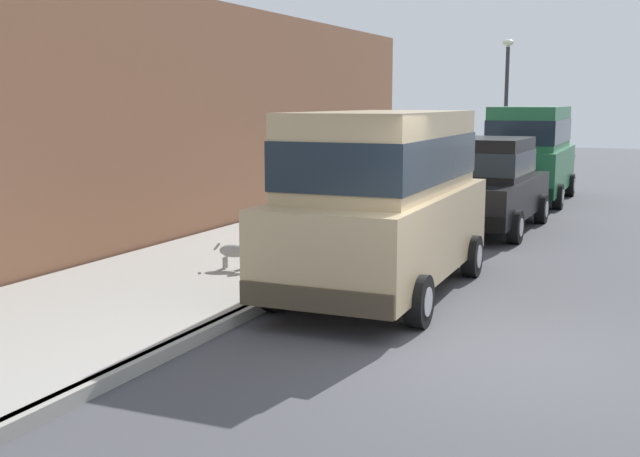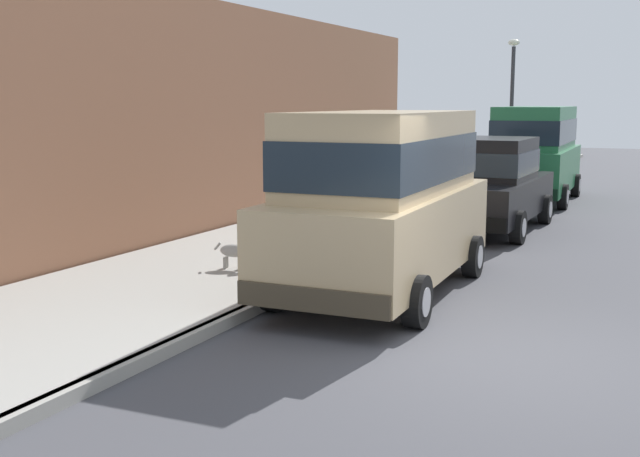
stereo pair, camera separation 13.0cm
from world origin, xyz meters
The scene contains 10 objects.
ground_plane centered at (0.00, 0.00, 0.00)m, with size 80.00×80.00×0.00m, color #424247.
curb centered at (-3.20, 0.00, 0.07)m, with size 0.16×64.00×0.14m, color gray.
sidewalk centered at (-5.00, 0.00, 0.07)m, with size 3.60×64.00×0.14m, color #99968E.
car_tan_van centered at (-2.14, 2.09, 1.39)m, with size 2.25×4.96×2.52m.
car_black_sedan centered at (-2.07, 8.10, 0.98)m, with size 2.08×4.62×1.92m.
car_green_van centered at (-2.15, 13.50, 1.39)m, with size 2.24×4.95×2.52m.
dog_grey centered at (-4.44, 2.03, 0.43)m, with size 0.74×0.32×0.49m.
fire_hydrant centered at (-3.65, 5.39, 0.48)m, with size 0.34×0.24×0.72m.
street_lamp centered at (-3.55, 17.06, 2.91)m, with size 0.36×0.36×4.42m.
building_facade centered at (-7.10, 5.69, 2.30)m, with size 0.50×20.00×4.60m, color #8C5B42.
Camera 1 is at (1.56, -8.06, 2.65)m, focal length 44.11 mm.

